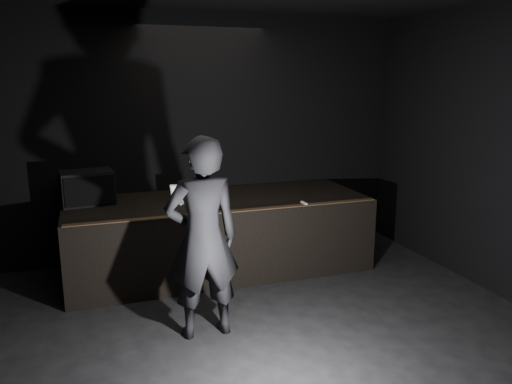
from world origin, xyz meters
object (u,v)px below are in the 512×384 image
at_px(beer_can, 189,201).
at_px(person, 203,238).
at_px(stage_riser, 219,234).
at_px(laptop, 185,197).
at_px(stage_monitor, 87,188).

distance_m(beer_can, person, 1.34).
xyz_separation_m(stage_riser, beer_can, (-0.48, -0.38, 0.59)).
bearing_deg(laptop, beer_can, -111.46).
relative_size(laptop, person, 0.19).
relative_size(stage_riser, person, 1.94).
bearing_deg(person, laptop, -96.92).
relative_size(stage_riser, stage_monitor, 5.70).
height_order(stage_riser, laptop, laptop).
bearing_deg(beer_can, stage_riser, 38.39).
bearing_deg(stage_monitor, beer_can, -35.78).
xyz_separation_m(beer_can, person, (-0.13, -1.34, -0.06)).
bearing_deg(stage_monitor, stage_riser, -16.42).
bearing_deg(person, stage_riser, -111.36).
distance_m(laptop, person, 1.74).
bearing_deg(laptop, stage_monitor, 150.30).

